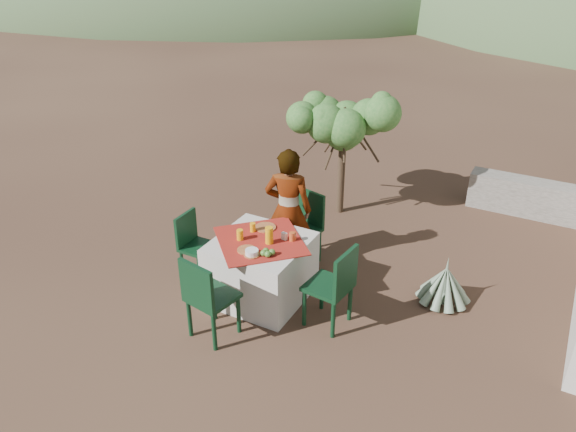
% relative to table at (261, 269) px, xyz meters
% --- Properties ---
extents(ground, '(160.00, 160.00, 0.00)m').
position_rel_table_xyz_m(ground, '(-0.69, 0.33, -0.38)').
color(ground, '#332017').
rests_on(ground, ground).
extents(table, '(1.30, 1.30, 0.76)m').
position_rel_table_xyz_m(table, '(0.00, 0.00, 0.00)').
color(table, silver).
rests_on(table, ground).
extents(chair_far, '(0.53, 0.53, 0.95)m').
position_rel_table_xyz_m(chair_far, '(0.08, 0.97, 0.15)').
color(chair_far, black).
rests_on(chair_far, ground).
extents(chair_near, '(0.53, 0.53, 0.98)m').
position_rel_table_xyz_m(chair_near, '(-0.10, -0.93, 0.17)').
color(chair_near, black).
rests_on(chair_near, ground).
extents(chair_left, '(0.39, 0.39, 0.84)m').
position_rel_table_xyz_m(chair_left, '(-0.96, -0.00, 0.09)').
color(chair_left, black).
rests_on(chair_left, ground).
extents(chair_right, '(0.50, 0.50, 0.98)m').
position_rel_table_xyz_m(chair_right, '(0.98, -0.10, 0.16)').
color(chair_right, black).
rests_on(chair_right, ground).
extents(person, '(0.68, 0.54, 1.61)m').
position_rel_table_xyz_m(person, '(-0.04, 0.74, 0.42)').
color(person, '#8C6651').
rests_on(person, ground).
extents(shrub_tree, '(1.43, 1.40, 1.68)m').
position_rel_table_xyz_m(shrub_tree, '(-0.01, 2.51, 0.95)').
color(shrub_tree, '#3F2F1F').
rests_on(shrub_tree, ground).
extents(agave, '(0.63, 0.63, 0.67)m').
position_rel_table_xyz_m(agave, '(1.94, 0.92, -0.15)').
color(agave, gray).
rests_on(agave, ground).
extents(stone_wall, '(2.60, 0.35, 0.55)m').
position_rel_table_xyz_m(stone_wall, '(2.91, 3.73, -0.10)').
color(stone_wall, gray).
rests_on(stone_wall, ground).
extents(plate_far, '(0.26, 0.26, 0.01)m').
position_rel_table_xyz_m(plate_far, '(-0.10, 0.28, 0.39)').
color(plate_far, brown).
rests_on(plate_far, table).
extents(plate_near, '(0.21, 0.21, 0.01)m').
position_rel_table_xyz_m(plate_near, '(-0.02, -0.26, 0.39)').
color(plate_near, brown).
rests_on(plate_near, table).
extents(glass_far, '(0.07, 0.07, 0.11)m').
position_rel_table_xyz_m(glass_far, '(-0.18, 0.14, 0.44)').
color(glass_far, '#F7A60F').
rests_on(glass_far, table).
extents(glass_near, '(0.08, 0.08, 0.12)m').
position_rel_table_xyz_m(glass_near, '(-0.21, -0.09, 0.44)').
color(glass_near, '#F7A60F').
rests_on(glass_near, table).
extents(juice_pitcher, '(0.09, 0.09, 0.20)m').
position_rel_table_xyz_m(juice_pitcher, '(0.12, -0.00, 0.48)').
color(juice_pitcher, '#F7A60F').
rests_on(juice_pitcher, table).
extents(bowl_plate, '(0.18, 0.18, 0.01)m').
position_rel_table_xyz_m(bowl_plate, '(0.08, -0.32, 0.39)').
color(bowl_plate, brown).
rests_on(bowl_plate, table).
extents(white_bowl, '(0.15, 0.15, 0.05)m').
position_rel_table_xyz_m(white_bowl, '(0.08, -0.32, 0.42)').
color(white_bowl, white).
rests_on(white_bowl, bowl_plate).
extents(jar_left, '(0.07, 0.07, 0.10)m').
position_rel_table_xyz_m(jar_left, '(0.32, 0.17, 0.43)').
color(jar_left, '#C55122').
rests_on(jar_left, table).
extents(jar_right, '(0.06, 0.06, 0.10)m').
position_rel_table_xyz_m(jar_right, '(0.33, 0.19, 0.43)').
color(jar_right, '#C55122').
rests_on(jar_right, table).
extents(napkin_holder, '(0.07, 0.05, 0.09)m').
position_rel_table_xyz_m(napkin_holder, '(0.23, 0.15, 0.43)').
color(napkin_holder, white).
rests_on(napkin_holder, table).
extents(fruit_cluster, '(0.14, 0.13, 0.07)m').
position_rel_table_xyz_m(fruit_cluster, '(0.23, -0.24, 0.42)').
color(fruit_cluster, '#4B802E').
rests_on(fruit_cluster, table).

